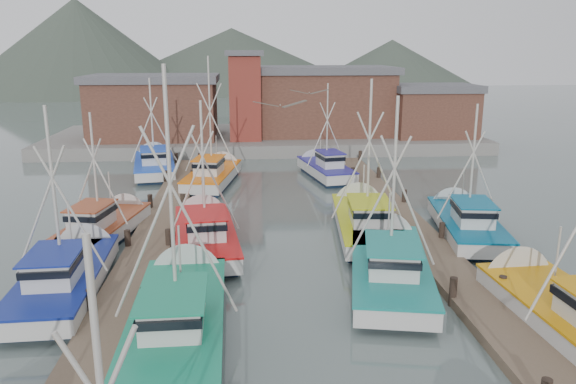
{
  "coord_description": "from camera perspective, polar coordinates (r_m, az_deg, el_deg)",
  "views": [
    {
      "loc": [
        -2.09,
        -21.92,
        9.94
      ],
      "look_at": [
        0.12,
        6.56,
        2.6
      ],
      "focal_mm": 35.0,
      "sensor_mm": 36.0,
      "label": 1
    }
  ],
  "objects": [
    {
      "name": "boat_14",
      "position": [
        47.61,
        -13.42,
        2.8
      ],
      "size": [
        4.48,
        10.06,
        8.56
      ],
      "rotation": [
        0.0,
        0.0,
        0.16
      ],
      "color": "#0F1D33",
      "rests_on": "ground"
    },
    {
      "name": "boat_5",
      "position": [
        25.41,
        10.18,
        -7.2
      ],
      "size": [
        4.97,
        10.54,
        9.05
      ],
      "rotation": [
        0.0,
        0.0,
        -0.19
      ],
      "color": "#0F1D33",
      "rests_on": "ground"
    },
    {
      "name": "ground",
      "position": [
        24.16,
        0.94,
        -9.89
      ],
      "size": [
        260.0,
        260.0,
        0.0
      ],
      "primitive_type": "plane",
      "color": "#4B5B57",
      "rests_on": "ground"
    },
    {
      "name": "boat_7",
      "position": [
        22.85,
        26.66,
        -11.1
      ],
      "size": [
        4.43,
        10.07,
        10.95
      ],
      "rotation": [
        0.0,
        0.0,
        0.06
      ],
      "color": "#0F1D33",
      "rests_on": "ground"
    },
    {
      "name": "boat_13",
      "position": [
        44.69,
        3.66,
        2.42
      ],
      "size": [
        3.93,
        8.47,
        8.0
      ],
      "rotation": [
        0.0,
        0.0,
        0.19
      ],
      "color": "#0F1D33",
      "rests_on": "ground"
    },
    {
      "name": "shed_left",
      "position": [
        57.89,
        -13.42,
        8.47
      ],
      "size": [
        12.72,
        8.48,
        6.2
      ],
      "color": "brown",
      "rests_on": "quay"
    },
    {
      "name": "dock_right",
      "position": [
        29.18,
        14.06,
        -5.52
      ],
      "size": [
        2.3,
        46.0,
        1.5
      ],
      "color": "brown",
      "rests_on": "ground"
    },
    {
      "name": "gull_near",
      "position": [
        15.72,
        -0.79,
        8.84
      ],
      "size": [
        1.53,
        0.66,
        0.24
      ],
      "rotation": [
        0.0,
        0.0,
        0.43
      ],
      "color": "gray",
      "rests_on": "ground"
    },
    {
      "name": "dock_left",
      "position": [
        28.16,
        -14.27,
        -6.27
      ],
      "size": [
        2.3,
        46.0,
        1.5
      ],
      "color": "brown",
      "rests_on": "ground"
    },
    {
      "name": "boat_6",
      "position": [
        25.65,
        -21.45,
        -7.8
      ],
      "size": [
        3.63,
        9.43,
        8.66
      ],
      "rotation": [
        0.0,
        0.0,
        0.04
      ],
      "color": "#0F1D33",
      "rests_on": "ground"
    },
    {
      "name": "gull_far",
      "position": [
        22.67,
        2.17,
        10.08
      ],
      "size": [
        1.55,
        0.63,
        0.24
      ],
      "rotation": [
        0.0,
        0.0,
        0.14
      ],
      "color": "gray",
      "rests_on": "ground"
    },
    {
      "name": "lookout_tower",
      "position": [
        55.1,
        -4.39,
        9.8
      ],
      "size": [
        3.6,
        3.6,
        8.5
      ],
      "color": "maroon",
      "rests_on": "quay"
    },
    {
      "name": "boat_11",
      "position": [
        32.34,
        17.49,
        -2.92
      ],
      "size": [
        4.1,
        9.29,
        7.97
      ],
      "rotation": [
        0.0,
        0.0,
        -0.15
      ],
      "color": "#0F1D33",
      "rests_on": "ground"
    },
    {
      "name": "boat_9",
      "position": [
        31.42,
        7.8,
        -2.86
      ],
      "size": [
        3.96,
        10.14,
        9.34
      ],
      "rotation": [
        0.0,
        0.0,
        -0.09
      ],
      "color": "#0F1D33",
      "rests_on": "ground"
    },
    {
      "name": "boat_12",
      "position": [
        42.81,
        -7.51,
        1.8
      ],
      "size": [
        4.28,
        9.42,
        10.19
      ],
      "rotation": [
        0.0,
        0.0,
        -0.17
      ],
      "color": "#0F1D33",
      "rests_on": "ground"
    },
    {
      "name": "shed_center",
      "position": [
        59.71,
        3.41,
        9.34
      ],
      "size": [
        14.84,
        9.54,
        6.9
      ],
      "color": "brown",
      "rests_on": "quay"
    },
    {
      "name": "shed_right",
      "position": [
        59.41,
        14.48,
        8.06
      ],
      "size": [
        8.48,
        6.36,
        5.2
      ],
      "color": "brown",
      "rests_on": "quay"
    },
    {
      "name": "distant_hills",
      "position": [
        145.24,
        -8.78,
        10.32
      ],
      "size": [
        175.0,
        140.0,
        42.0
      ],
      "color": "#3C483C",
      "rests_on": "ground"
    },
    {
      "name": "boat_8",
      "position": [
        29.3,
        -8.44,
        -4.18
      ],
      "size": [
        3.91,
        9.61,
        8.37
      ],
      "rotation": [
        0.0,
        0.0,
        0.11
      ],
      "color": "#0F1D33",
      "rests_on": "ground"
    },
    {
      "name": "boat_10",
      "position": [
        31.64,
        -18.07,
        -3.35
      ],
      "size": [
        4.11,
        8.75,
        7.51
      ],
      "rotation": [
        0.0,
        0.0,
        -0.19
      ],
      "color": "#0F1D33",
      "rests_on": "ground"
    },
    {
      "name": "boat_4",
      "position": [
        21.05,
        -10.97,
        -11.95
      ],
      "size": [
        4.2,
        10.17,
        10.41
      ],
      "rotation": [
        0.0,
        0.0,
        0.02
      ],
      "color": "#0F1D33",
      "rests_on": "ground"
    },
    {
      "name": "quay",
      "position": [
        59.69,
        -2.38,
        5.4
      ],
      "size": [
        44.0,
        16.0,
        1.2
      ],
      "primitive_type": "cube",
      "color": "slate",
      "rests_on": "ground"
    }
  ]
}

